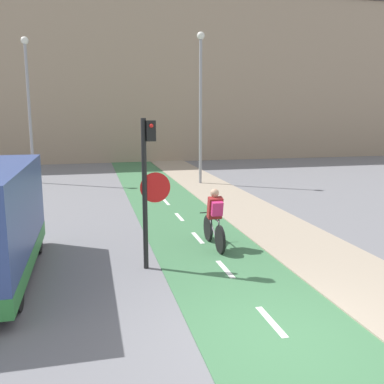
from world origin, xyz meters
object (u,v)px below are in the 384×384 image
at_px(street_lamp_far, 28,96).
at_px(cyclist_near, 215,220).
at_px(traffic_light_pole, 148,178).
at_px(street_lamp_sidewalk, 201,94).

relative_size(street_lamp_far, cyclist_near, 3.87).
bearing_deg(traffic_light_pole, street_lamp_far, 106.68).
distance_m(street_lamp_sidewalk, cyclist_near, 10.81).
xyz_separation_m(traffic_light_pole, street_lamp_sidewalk, (4.04, 11.03, 2.29)).
xyz_separation_m(traffic_light_pole, street_lamp_far, (-4.00, 13.35, 2.22)).
relative_size(traffic_light_pole, street_lamp_sidewalk, 0.47).
bearing_deg(street_lamp_sidewalk, cyclist_near, -102.48).
bearing_deg(street_lamp_sidewalk, street_lamp_far, 163.88).
height_order(traffic_light_pole, cyclist_near, traffic_light_pole).
distance_m(street_lamp_far, street_lamp_sidewalk, 8.37).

